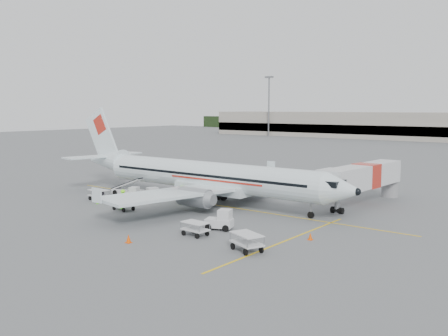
# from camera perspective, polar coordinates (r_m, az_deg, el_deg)

# --- Properties ---
(ground) EXTENTS (360.00, 360.00, 0.00)m
(ground) POSITION_cam_1_polar(r_m,az_deg,el_deg) (54.11, -1.32, -4.20)
(ground) COLOR #56595B
(stripe_lead) EXTENTS (44.00, 0.20, 0.01)m
(stripe_lead) POSITION_cam_1_polar(r_m,az_deg,el_deg) (54.11, -1.32, -4.19)
(stripe_lead) COLOR yellow
(stripe_lead) RESTS_ON ground
(stripe_cross) EXTENTS (0.20, 20.00, 0.01)m
(stripe_cross) POSITION_cam_1_polar(r_m,az_deg,el_deg) (39.81, 6.99, -8.28)
(stripe_cross) COLOR yellow
(stripe_cross) RESTS_ON ground
(terminal_west) EXTENTS (110.00, 22.00, 9.00)m
(terminal_west) POSITION_cam_1_polar(r_m,az_deg,el_deg) (186.29, 14.95, 4.80)
(terminal_west) COLOR gray
(terminal_west) RESTS_ON ground
(mast_west) EXTENTS (3.20, 1.20, 22.00)m
(mast_west) POSITION_cam_1_polar(r_m,az_deg,el_deg) (189.85, 5.14, 7.00)
(mast_west) COLOR slate
(mast_west) RESTS_ON ground
(aircraft) EXTENTS (37.40, 29.42, 10.25)m
(aircraft) POSITION_cam_1_polar(r_m,az_deg,el_deg) (54.31, -1.79, 1.31)
(aircraft) COLOR white
(aircraft) RESTS_ON ground
(jet_bridge) EXTENTS (4.11, 17.05, 4.44)m
(jet_bridge) POSITION_cam_1_polar(r_m,az_deg,el_deg) (55.86, 15.89, -1.80)
(jet_bridge) COLOR silver
(jet_bridge) RESTS_ON ground
(belt_loader) EXTENTS (5.41, 2.55, 2.83)m
(belt_loader) POSITION_cam_1_polar(r_m,az_deg,el_deg) (60.30, -10.87, -1.81)
(belt_loader) COLOR silver
(belt_loader) RESTS_ON ground
(tug_fore) EXTENTS (2.60, 2.03, 1.76)m
(tug_fore) POSITION_cam_1_polar(r_m,az_deg,el_deg) (43.00, -0.56, -5.89)
(tug_fore) COLOR silver
(tug_fore) RESTS_ON ground
(tug_mid) EXTENTS (2.50, 2.02, 1.69)m
(tug_mid) POSITION_cam_1_polar(r_m,az_deg,el_deg) (56.03, -8.33, -3.01)
(tug_mid) COLOR silver
(tug_mid) RESTS_ON ground
(tug_aft) EXTENTS (2.28, 1.79, 1.55)m
(tug_aft) POSITION_cam_1_polar(r_m,az_deg,el_deg) (57.39, -10.62, -2.89)
(tug_aft) COLOR silver
(tug_aft) RESTS_ON ground
(cart_loaded_a) EXTENTS (2.39, 1.51, 1.20)m
(cart_loaded_a) POSITION_cam_1_polar(r_m,az_deg,el_deg) (52.01, -11.41, -4.11)
(cart_loaded_a) COLOR silver
(cart_loaded_a) RESTS_ON ground
(cart_loaded_b) EXTENTS (2.38, 1.46, 1.22)m
(cart_loaded_b) POSITION_cam_1_polar(r_m,az_deg,el_deg) (58.25, -14.14, -3.00)
(cart_loaded_b) COLOR silver
(cart_loaded_b) RESTS_ON ground
(cart_empty_a) EXTENTS (2.30, 1.45, 1.16)m
(cart_empty_a) POSITION_cam_1_polar(r_m,az_deg,el_deg) (41.04, -3.30, -6.95)
(cart_empty_a) COLOR silver
(cart_empty_a) RESTS_ON ground
(cart_empty_b) EXTENTS (2.94, 2.36, 1.33)m
(cart_empty_b) POSITION_cam_1_polar(r_m,az_deg,el_deg) (36.69, 2.63, -8.48)
(cart_empty_b) COLOR silver
(cart_empty_b) RESTS_ON ground
(cone_nose) EXTENTS (0.37, 0.37, 0.60)m
(cone_nose) POSITION_cam_1_polar(r_m,az_deg,el_deg) (40.37, 9.84, -7.68)
(cone_nose) COLOR #EC4902
(cone_nose) RESTS_ON ground
(cone_port) EXTENTS (0.39, 0.39, 0.64)m
(cone_port) POSITION_cam_1_polar(r_m,az_deg,el_deg) (58.78, 10.03, -3.10)
(cone_port) COLOR #EC4902
(cone_port) RESTS_ON ground
(cone_stbd) EXTENTS (0.42, 0.42, 0.69)m
(cone_stbd) POSITION_cam_1_polar(r_m,az_deg,el_deg) (39.64, -10.86, -7.91)
(cone_stbd) COLOR #EC4902
(cone_stbd) RESTS_ON ground
(crew_a) EXTENTS (0.84, 0.75, 1.93)m
(crew_a) POSITION_cam_1_polar(r_m,az_deg,el_deg) (54.91, -4.90, -3.04)
(crew_a) COLOR #84FE19
(crew_a) RESTS_ON ground
(crew_b) EXTENTS (1.04, 1.06, 1.73)m
(crew_b) POSITION_cam_1_polar(r_m,az_deg,el_deg) (56.16, -14.35, -3.11)
(crew_b) COLOR #84FE19
(crew_b) RESTS_ON ground
(crew_c) EXTENTS (0.65, 1.08, 1.62)m
(crew_c) POSITION_cam_1_polar(r_m,az_deg,el_deg) (55.15, -11.47, -3.27)
(crew_c) COLOR #84FE19
(crew_c) RESTS_ON ground
(crew_d) EXTENTS (1.07, 0.75, 1.69)m
(crew_d) POSITION_cam_1_polar(r_m,az_deg,el_deg) (52.74, -11.58, -3.69)
(crew_d) COLOR #84FE19
(crew_d) RESTS_ON ground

